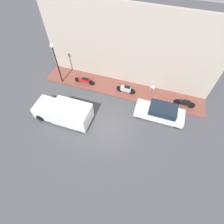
# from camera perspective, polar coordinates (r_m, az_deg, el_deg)

# --- Properties ---
(ground_plane) EXTENTS (60.00, 60.00, 0.00)m
(ground_plane) POSITION_cam_1_polar(r_m,az_deg,el_deg) (15.06, -1.83, -4.88)
(ground_plane) COLOR #47474C
(sidewalk) EXTENTS (2.34, 16.09, 0.11)m
(sidewalk) POSITION_cam_1_polar(r_m,az_deg,el_deg) (17.84, 3.24, 7.54)
(sidewalk) COLOR brown
(sidewalk) RESTS_ON ground_plane
(building_facade) EXTENTS (0.30, 16.09, 7.59)m
(building_facade) POSITION_cam_1_polar(r_m,az_deg,el_deg) (16.46, 5.23, 19.85)
(building_facade) COLOR #B2A899
(building_facade) RESTS_ON ground_plane
(parked_car) EXTENTS (1.69, 4.24, 1.31)m
(parked_car) POSITION_cam_1_polar(r_m,az_deg,el_deg) (15.76, 15.50, 0.02)
(parked_car) COLOR silver
(parked_car) RESTS_ON ground_plane
(delivery_van) EXTENTS (1.97, 4.89, 1.74)m
(delivery_van) POSITION_cam_1_polar(r_m,az_deg,el_deg) (15.40, -15.47, 0.01)
(delivery_van) COLOR white
(delivery_van) RESTS_ON ground_plane
(motorcycle_black) EXTENTS (0.30, 1.92, 0.76)m
(motorcycle_black) POSITION_cam_1_polar(r_m,az_deg,el_deg) (17.25, 22.63, 2.72)
(motorcycle_black) COLOR black
(motorcycle_black) RESTS_ON sidewalk
(scooter_silver) EXTENTS (0.30, 1.89, 0.86)m
(scooter_silver) POSITION_cam_1_polar(r_m,az_deg,el_deg) (17.10, 4.56, 7.43)
(scooter_silver) COLOR #B7B7BF
(scooter_silver) RESTS_ON sidewalk
(motorcycle_red) EXTENTS (0.30, 2.10, 0.72)m
(motorcycle_red) POSITION_cam_1_polar(r_m,az_deg,el_deg) (18.24, -9.02, 10.12)
(motorcycle_red) COLOR #B21E1E
(motorcycle_red) RESTS_ON sidewalk
(streetlamp) EXTENTS (0.32, 0.32, 4.27)m
(streetlamp) POSITION_cam_1_polar(r_m,az_deg,el_deg) (17.53, -17.92, 16.19)
(streetlamp) COLOR black
(streetlamp) RESTS_ON sidewalk
(cafe_chair) EXTENTS (0.40, 0.40, 0.92)m
(cafe_chair) POSITION_cam_1_polar(r_m,az_deg,el_deg) (17.71, 12.91, 8.20)
(cafe_chair) COLOR silver
(cafe_chair) RESTS_ON sidewalk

